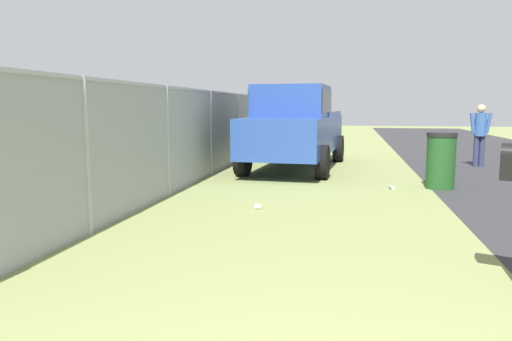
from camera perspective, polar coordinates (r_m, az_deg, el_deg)
pickup_truck at (r=12.42m, az=4.59°, el=5.24°), size 5.49×2.38×2.09m
trash_bin at (r=10.09m, az=20.79°, el=1.10°), size 0.57×0.57×1.09m
pedestrian at (r=14.20m, az=24.71°, el=4.23°), size 0.30×0.57×1.64m
fence_section at (r=10.04m, az=-7.52°, el=4.35°), size 13.58×0.07×1.95m
litter_cup_far_scatter at (r=7.61m, az=0.26°, el=-4.24°), size 0.11×0.12×0.08m
litter_bottle_midfield_a at (r=9.80m, az=15.57°, el=-1.89°), size 0.23×0.11×0.07m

